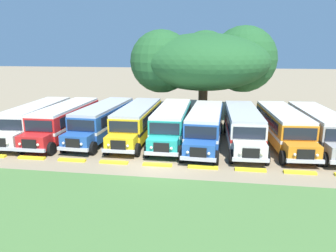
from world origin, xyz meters
The scene contains 19 objects.
ground_plane centered at (0.00, 0.00, 0.00)m, with size 220.00×220.00×0.00m, color #937F60.
foreground_grass_strip centered at (0.00, -7.32, 0.00)m, with size 80.00×10.14×0.01m, color #4C7538.
parked_bus_slot_0 centered at (-12.11, 5.60, 1.58)m, with size 3.20×10.91×2.82m.
parked_bus_slot_1 centered at (-9.38, 5.62, 1.58)m, with size 2.69×10.84×2.82m.
parked_bus_slot_2 centered at (-6.09, 6.25, 1.58)m, with size 3.13×10.90×2.82m.
parked_bus_slot_3 centered at (-2.97, 6.32, 1.58)m, with size 2.69×10.84×2.82m.
parked_bus_slot_4 centered at (0.11, 6.21, 1.58)m, with size 2.74×10.85×2.82m.
parked_bus_slot_5 centered at (2.98, 5.52, 1.58)m, with size 3.08×10.89×2.82m.
parked_bus_slot_6 centered at (6.03, 5.88, 1.58)m, with size 2.87×10.86×2.82m.
parked_bus_slot_7 centered at (9.27, 6.16, 1.58)m, with size 3.26×10.92×2.82m.
parked_bus_slot_8 centered at (12.06, 6.25, 1.58)m, with size 3.12×10.90×2.82m.
curb_wheelstop_1 centered at (-9.21, -0.24, 0.07)m, with size 2.00×0.36×0.15m, color yellow.
curb_wheelstop_2 centered at (-6.14, -0.24, 0.07)m, with size 2.00×0.36×0.15m, color yellow.
curb_wheelstop_3 centered at (-3.07, -0.24, 0.07)m, with size 2.00×0.36×0.15m, color yellow.
curb_wheelstop_4 centered at (0.00, -0.24, 0.07)m, with size 2.00×0.36×0.15m, color yellow.
curb_wheelstop_5 centered at (3.07, -0.24, 0.07)m, with size 2.00×0.36×0.15m, color yellow.
curb_wheelstop_6 centered at (6.14, -0.24, 0.07)m, with size 2.00×0.36×0.15m, color yellow.
curb_wheelstop_7 centered at (9.21, -0.24, 0.07)m, with size 2.00×0.36×0.15m, color yellow.
broad_shade_tree centered at (2.53, 17.10, 6.34)m, with size 16.41×13.86×10.32m.
Camera 1 is at (3.69, -19.93, 7.73)m, focal length 33.62 mm.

